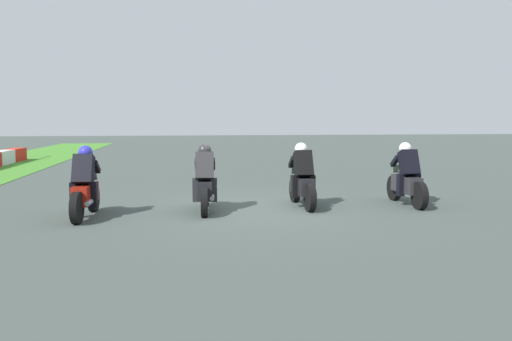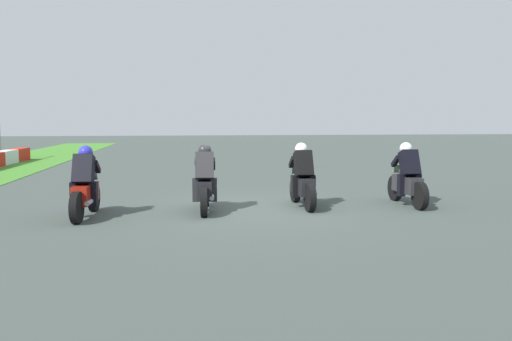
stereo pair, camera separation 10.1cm
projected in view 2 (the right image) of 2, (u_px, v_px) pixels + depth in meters
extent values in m
plane|color=#3D4742|center=(254.00, 209.00, 11.66)|extent=(120.00, 120.00, 0.00)
cube|color=silver|center=(6.00, 158.00, 23.56)|extent=(1.91, 0.60, 0.64)
cube|color=red|center=(19.00, 155.00, 25.47)|extent=(1.91, 0.60, 0.64)
cylinder|color=black|center=(395.00, 188.00, 12.86)|extent=(0.64, 0.15, 0.64)
cylinder|color=black|center=(420.00, 196.00, 11.48)|extent=(0.64, 0.15, 0.64)
cube|color=#27272A|center=(407.00, 184.00, 12.15)|extent=(1.11, 0.34, 0.40)
ellipsoid|color=#27272A|center=(406.00, 172.00, 12.22)|extent=(0.49, 0.31, 0.24)
cube|color=red|center=(417.00, 186.00, 11.65)|extent=(0.06, 0.16, 0.08)
cylinder|color=#A5A5AD|center=(420.00, 192.00, 11.84)|extent=(0.42, 0.11, 0.10)
cube|color=black|center=(409.00, 163.00, 12.01)|extent=(0.49, 0.41, 0.66)
sphere|color=silver|center=(406.00, 148.00, 12.19)|extent=(0.31, 0.31, 0.30)
cube|color=gray|center=(399.00, 168.00, 12.61)|extent=(0.16, 0.26, 0.23)
cube|color=black|center=(401.00, 185.00, 12.01)|extent=(0.18, 0.14, 0.52)
cube|color=black|center=(417.00, 185.00, 12.06)|extent=(0.18, 0.14, 0.52)
cube|color=black|center=(396.00, 161.00, 12.35)|extent=(0.39, 0.11, 0.31)
cube|color=black|center=(410.00, 161.00, 12.40)|extent=(0.39, 0.11, 0.31)
cylinder|color=black|center=(295.00, 189.00, 12.62)|extent=(0.64, 0.14, 0.64)
cylinder|color=black|center=(310.00, 198.00, 11.24)|extent=(0.64, 0.14, 0.64)
cube|color=black|center=(302.00, 186.00, 11.91)|extent=(1.10, 0.33, 0.40)
ellipsoid|color=black|center=(301.00, 173.00, 11.98)|extent=(0.48, 0.30, 0.24)
cube|color=red|center=(308.00, 188.00, 11.41)|extent=(0.06, 0.16, 0.08)
cylinder|color=#A5A5AD|center=(313.00, 193.00, 11.61)|extent=(0.42, 0.10, 0.10)
cube|color=black|center=(303.00, 164.00, 11.77)|extent=(0.49, 0.40, 0.66)
sphere|color=silver|center=(301.00, 149.00, 11.95)|extent=(0.30, 0.30, 0.30)
cube|color=#5D6853|center=(297.00, 169.00, 12.37)|extent=(0.16, 0.26, 0.23)
cube|color=black|center=(295.00, 186.00, 11.77)|extent=(0.18, 0.14, 0.52)
cube|color=black|center=(312.00, 186.00, 11.83)|extent=(0.18, 0.14, 0.52)
cube|color=black|center=(292.00, 162.00, 12.11)|extent=(0.39, 0.10, 0.31)
cube|color=black|center=(307.00, 162.00, 12.17)|extent=(0.39, 0.10, 0.31)
cylinder|color=black|center=(206.00, 193.00, 12.03)|extent=(0.65, 0.19, 0.64)
cylinder|color=black|center=(204.00, 202.00, 10.64)|extent=(0.65, 0.19, 0.64)
cube|color=black|center=(205.00, 189.00, 11.32)|extent=(1.12, 0.41, 0.40)
ellipsoid|color=black|center=(205.00, 175.00, 11.39)|extent=(0.50, 0.34, 0.24)
cube|color=red|center=(204.00, 191.00, 10.81)|extent=(0.07, 0.16, 0.08)
cylinder|color=#A5A5AD|center=(212.00, 197.00, 10.99)|extent=(0.43, 0.13, 0.10)
cube|color=black|center=(205.00, 166.00, 11.17)|extent=(0.52, 0.44, 0.66)
sphere|color=#272729|center=(205.00, 150.00, 11.35)|extent=(0.32, 0.32, 0.30)
cube|color=#6F9456|center=(205.00, 172.00, 11.78)|extent=(0.18, 0.27, 0.23)
cube|color=black|center=(196.00, 190.00, 11.18)|extent=(0.19, 0.15, 0.52)
cube|color=black|center=(214.00, 190.00, 11.21)|extent=(0.19, 0.15, 0.52)
cube|color=black|center=(197.00, 164.00, 11.53)|extent=(0.39, 0.13, 0.31)
cube|color=black|center=(213.00, 164.00, 11.56)|extent=(0.39, 0.13, 0.31)
cylinder|color=black|center=(94.00, 197.00, 11.32)|extent=(0.65, 0.19, 0.64)
cylinder|color=black|center=(77.00, 208.00, 9.93)|extent=(0.65, 0.19, 0.64)
cube|color=maroon|center=(86.00, 194.00, 10.61)|extent=(1.12, 0.40, 0.40)
ellipsoid|color=maroon|center=(86.00, 179.00, 10.68)|extent=(0.50, 0.34, 0.24)
cube|color=red|center=(79.00, 196.00, 10.10)|extent=(0.07, 0.16, 0.08)
cylinder|color=#A5A5AD|center=(89.00, 202.00, 10.29)|extent=(0.43, 0.13, 0.10)
cube|color=black|center=(83.00, 169.00, 10.46)|extent=(0.51, 0.44, 0.66)
sphere|color=#3030B9|center=(86.00, 152.00, 10.65)|extent=(0.32, 0.32, 0.30)
cube|color=#3C5C77|center=(91.00, 175.00, 11.07)|extent=(0.17, 0.27, 0.23)
cube|color=black|center=(74.00, 194.00, 10.48)|extent=(0.19, 0.15, 0.52)
cube|color=black|center=(94.00, 194.00, 10.51)|extent=(0.19, 0.15, 0.52)
cube|color=black|center=(79.00, 167.00, 10.82)|extent=(0.39, 0.13, 0.31)
cube|color=black|center=(97.00, 167.00, 10.85)|extent=(0.39, 0.13, 0.31)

